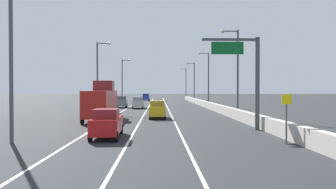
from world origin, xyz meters
TOP-DOWN VIEW (x-y plane):
  - ground_plane at (0.00, 64.00)m, footprint 320.00×320.00m
  - lane_stripe_left at (-5.50, 55.00)m, footprint 0.16×130.00m
  - lane_stripe_center at (-2.00, 55.00)m, footprint 0.16×130.00m
  - lane_stripe_right at (1.50, 55.00)m, footprint 0.16×130.00m
  - jersey_barrier_right at (8.48, 40.00)m, footprint 0.60×120.00m
  - overhead_sign_gantry at (7.14, 22.72)m, footprint 4.68×0.36m
  - speed_advisory_sign at (7.58, 15.83)m, footprint 0.60×0.11m
  - lamp_post_right_second at (8.96, 34.96)m, footprint 2.14×0.44m
  - lamp_post_right_third at (9.16, 59.14)m, footprint 2.14×0.44m
  - lamp_post_right_fourth at (9.04, 83.32)m, footprint 2.14×0.44m
  - lamp_post_right_fifth at (8.87, 107.50)m, footprint 2.14×0.44m
  - lamp_post_left_near at (-8.91, 16.79)m, footprint 2.14×0.44m
  - lamp_post_left_mid at (-8.95, 45.80)m, footprint 2.14×0.44m
  - lamp_post_left_far at (-8.44, 74.81)m, footprint 2.14×0.44m
  - car_green_0 at (-6.75, 40.88)m, footprint 1.84×4.04m
  - car_blue_1 at (-3.72, 91.54)m, footprint 2.01×4.19m
  - car_gray_2 at (-6.71, 55.84)m, footprint 2.01×4.17m
  - car_red_3 at (-3.63, 18.83)m, footprint 1.98×4.83m
  - car_silver_4 at (-3.66, 53.45)m, footprint 2.08×4.58m
  - car_yellow_5 at (-0.29, 33.78)m, footprint 1.96×4.42m
  - box_truck at (-6.21, 31.65)m, footprint 2.59×9.53m

SIDE VIEW (x-z plane):
  - ground_plane at x=0.00m, z-range 0.00..0.00m
  - lane_stripe_left at x=-5.50m, z-range 0.00..0.00m
  - lane_stripe_center at x=-2.00m, z-range 0.00..0.00m
  - lane_stripe_right at x=1.50m, z-range 0.00..0.00m
  - jersey_barrier_right at x=8.48m, z-range 0.00..1.10m
  - car_silver_4 at x=-3.66m, z-range 0.00..1.97m
  - car_red_3 at x=-3.63m, z-range 0.00..1.99m
  - car_green_0 at x=-6.75m, z-range -0.01..2.00m
  - car_yellow_5 at x=-0.29m, z-range 0.00..2.00m
  - car_blue_1 at x=-3.72m, z-range -0.01..2.03m
  - car_gray_2 at x=-6.71m, z-range -0.01..2.07m
  - speed_advisory_sign at x=7.58m, z-range 0.26..3.26m
  - box_truck at x=-6.21m, z-range -0.18..4.07m
  - overhead_sign_gantry at x=7.14m, z-range 0.98..8.48m
  - lamp_post_right_second at x=8.96m, z-range 0.75..11.08m
  - lamp_post_right_third at x=9.16m, z-range 0.75..11.08m
  - lamp_post_right_fourth at x=9.04m, z-range 0.75..11.08m
  - lamp_post_right_fifth at x=8.87m, z-range 0.75..11.08m
  - lamp_post_left_near at x=-8.91m, z-range 0.75..11.08m
  - lamp_post_left_mid at x=-8.95m, z-range 0.75..11.08m
  - lamp_post_left_far at x=-8.44m, z-range 0.75..11.08m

